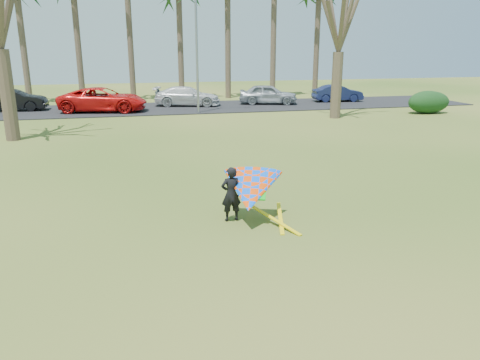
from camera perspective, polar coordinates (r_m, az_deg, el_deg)
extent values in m
plane|color=#224F11|center=(10.31, 2.66, -8.90)|extent=(100.00, 100.00, 0.00)
cube|color=black|center=(34.34, -9.21, 8.63)|extent=(46.00, 7.00, 0.06)
cylinder|color=brown|center=(40.63, -24.95, 14.84)|extent=(0.48, 0.48, 9.00)
cylinder|color=#4E3D2F|center=(40.10, -19.20, 15.93)|extent=(0.48, 0.48, 9.70)
cylinder|color=#4D3D2E|center=(39.97, -13.29, 16.87)|extent=(0.48, 0.48, 10.40)
cylinder|color=#4F3C2F|center=(40.23, -7.29, 16.15)|extent=(0.48, 0.48, 9.00)
cylinder|color=#4F3C2F|center=(40.89, -1.49, 16.76)|extent=(0.48, 0.48, 9.70)
cylinder|color=#4E3C2E|center=(41.93, 4.10, 17.19)|extent=(0.48, 0.48, 10.40)
cylinder|color=brown|center=(43.30, 9.34, 16.06)|extent=(0.48, 0.48, 9.00)
cylinder|color=#49382B|center=(24.65, -26.47, 9.18)|extent=(0.64, 0.64, 4.20)
cylinder|color=#4D3D2E|center=(29.88, 11.69, 11.22)|extent=(0.64, 0.64, 3.99)
cylinder|color=gray|center=(31.31, -5.28, 15.36)|extent=(0.16, 0.16, 8.00)
ellipsoid|color=black|center=(33.78, 22.03, 8.77)|extent=(2.95, 1.34, 1.47)
ellipsoid|color=#173714|center=(33.99, 21.80, 8.84)|extent=(2.66, 1.25, 1.48)
imported|color=black|center=(35.82, -25.98, 8.76)|extent=(4.48, 1.72, 1.46)
imported|color=red|center=(33.20, -16.36, 9.39)|extent=(6.18, 3.75, 1.60)
imported|color=silver|center=(35.28, -6.44, 10.12)|extent=(5.16, 3.09, 1.40)
imported|color=#969CA2|center=(36.20, 3.45, 10.41)|extent=(4.69, 2.95, 1.49)
imported|color=#182049|center=(38.64, 11.81, 10.32)|extent=(4.03, 1.69, 1.29)
imported|color=black|center=(11.89, -1.10, -1.74)|extent=(0.53, 0.36, 1.42)
cone|color=#0557FD|center=(11.72, 1.31, -1.30)|extent=(2.13, 2.39, 2.02)
cube|color=#0CBF19|center=(11.70, 1.98, -1.60)|extent=(0.62, 0.60, 0.24)
cube|color=yellow|center=(11.83, 4.31, -5.46)|extent=(0.85, 1.66, 0.28)
cube|color=yellow|center=(12.07, 4.93, -5.04)|extent=(0.56, 1.76, 0.22)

